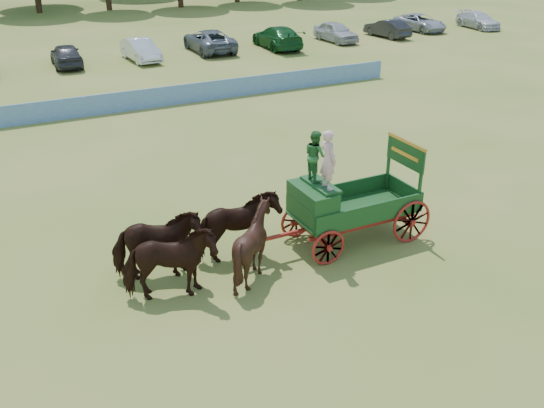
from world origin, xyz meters
The scene contains 8 objects.
ground centered at (0.00, 0.00, 0.00)m, with size 160.00×160.00×0.00m, color olive.
horse_lead_left centered at (-7.42, 0.56, 1.04)m, with size 1.12×2.47×2.08m, color black.
horse_lead_right centered at (-7.42, 1.66, 1.04)m, with size 1.12×2.47×2.08m, color black.
horse_wheel_left centered at (-5.02, 0.56, 1.04)m, with size 1.69×1.90×2.09m, color black.
horse_wheel_right centered at (-5.02, 1.66, 1.04)m, with size 1.12×2.47×2.08m, color black.
farm_dray centered at (-2.07, 1.13, 1.66)m, with size 6.00×2.00×3.88m.
sponsor_banner centered at (-1.00, 18.00, 0.53)m, with size 26.00×0.08×1.05m, color #1C5499.
parked_cars centered at (2.28, 29.97, 0.77)m, with size 59.15×7.57×1.65m.
Camera 1 is at (-11.14, -12.67, 9.21)m, focal length 40.00 mm.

